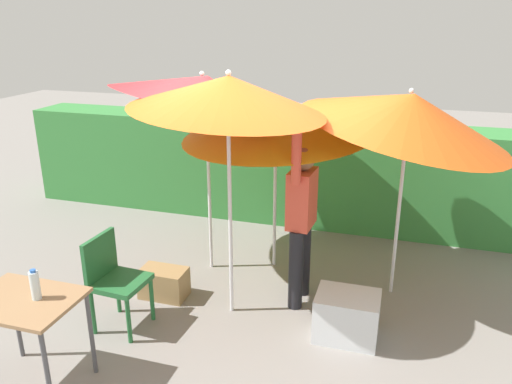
{
  "coord_description": "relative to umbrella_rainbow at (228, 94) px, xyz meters",
  "views": [
    {
      "loc": [
        1.35,
        -4.17,
        2.76
      ],
      "look_at": [
        0.0,
        0.3,
        1.1
      ],
      "focal_mm": 35.35,
      "sensor_mm": 36.0,
      "label": 1
    }
  ],
  "objects": [
    {
      "name": "umbrella_rainbow",
      "position": [
        0.0,
        0.0,
        0.0
      ],
      "size": [
        1.73,
        1.71,
        2.34
      ],
      "color": "silver",
      "rests_on": "ground_plane"
    },
    {
      "name": "person_vendor",
      "position": [
        0.59,
        0.37,
        -1.18
      ],
      "size": [
        0.24,
        0.55,
        1.88
      ],
      "color": "black",
      "rests_on": "ground_plane"
    },
    {
      "name": "bottle_water",
      "position": [
        -1.02,
        -1.41,
        -1.23
      ],
      "size": [
        0.07,
        0.07,
        0.24
      ],
      "color": "silver",
      "rests_on": "folding_table"
    },
    {
      "name": "umbrella_navy",
      "position": [
        1.48,
        0.85,
        -0.23
      ],
      "size": [
        2.04,
        2.01,
        2.28
      ],
      "color": "silver",
      "rests_on": "ground_plane"
    },
    {
      "name": "ground_plane",
      "position": [
        0.12,
        0.13,
        -2.12
      ],
      "size": [
        24.0,
        24.0,
        0.0
      ],
      "primitive_type": "plane",
      "color": "gray"
    },
    {
      "name": "chair_plastic",
      "position": [
        -0.94,
        -0.55,
        -1.61
      ],
      "size": [
        0.47,
        0.47,
        0.89
      ],
      "color": "#236633",
      "rests_on": "ground_plane"
    },
    {
      "name": "folding_table",
      "position": [
        -1.12,
        -1.44,
        -1.44
      ],
      "size": [
        0.8,
        0.6,
        0.77
      ],
      "color": "#4C4C51",
      "rests_on": "ground_plane"
    },
    {
      "name": "crate_cardboard",
      "position": [
        -0.76,
        0.04,
        -1.97
      ],
      "size": [
        0.47,
        0.29,
        0.3
      ],
      "primitive_type": "cube",
      "color": "#9E7A4C",
      "rests_on": "ground_plane"
    },
    {
      "name": "hedge_row",
      "position": [
        0.12,
        2.49,
        -1.42
      ],
      "size": [
        8.0,
        0.7,
        1.4
      ],
      "primitive_type": "cube",
      "color": "#38843D",
      "rests_on": "ground_plane"
    },
    {
      "name": "umbrella_yellow",
      "position": [
        -0.56,
        0.81,
        -0.12
      ],
      "size": [
        2.0,
        1.92,
        2.54
      ],
      "color": "silver",
      "rests_on": "ground_plane"
    },
    {
      "name": "umbrella_orange",
      "position": [
        0.16,
        1.03,
        -0.4
      ],
      "size": [
        2.06,
        2.05,
        2.0
      ],
      "color": "silver",
      "rests_on": "ground_plane"
    },
    {
      "name": "cooler_box",
      "position": [
        1.13,
        -0.11,
        -1.91
      ],
      "size": [
        0.56,
        0.42,
        0.42
      ],
      "primitive_type": "cube",
      "color": "silver",
      "rests_on": "ground_plane"
    }
  ]
}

